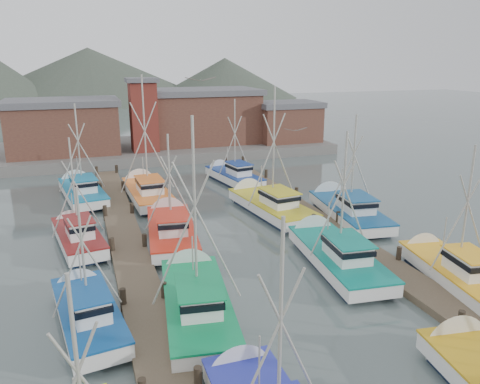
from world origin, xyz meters
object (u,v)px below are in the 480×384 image
object	(u,v)px
boat_4	(196,299)
lookout_tower	(143,114)
boat_8	(171,229)
boat_12	(146,191)

from	to	relation	value
boat_4	lookout_tower	bearing A→B (deg)	93.53
lookout_tower	boat_8	size ratio (longest dim) A/B	0.87
boat_4	boat_12	distance (m)	19.99
lookout_tower	boat_12	distance (m)	17.09
boat_8	boat_12	distance (m)	9.90
lookout_tower	boat_4	distance (m)	36.65
boat_4	boat_12	size ratio (longest dim) A/B	0.91
boat_8	boat_12	size ratio (longest dim) A/B	0.85
boat_4	boat_8	distance (m)	10.12
boat_4	boat_12	bearing A→B (deg)	96.43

